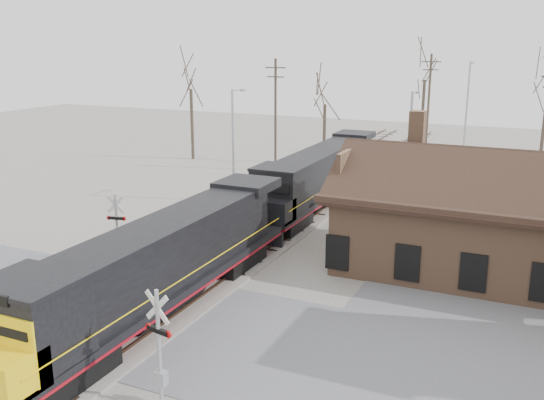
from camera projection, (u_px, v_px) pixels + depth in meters
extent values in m
plane|color=#A29D92|center=(153.00, 321.00, 25.69)|extent=(140.00, 140.00, 0.00)
cube|color=slate|center=(153.00, 320.00, 25.69)|extent=(60.00, 9.00, 0.03)
cube|color=#A29D92|center=(290.00, 225.00, 38.87)|extent=(3.40, 90.00, 0.12)
cube|color=#473323|center=(280.00, 222.00, 39.13)|extent=(0.08, 90.00, 0.14)
cube|color=#473323|center=(301.00, 225.00, 38.55)|extent=(0.08, 90.00, 0.14)
cube|color=#A29D92|center=(229.00, 217.00, 40.68)|extent=(3.40, 90.00, 0.12)
cube|color=#473323|center=(219.00, 214.00, 40.94)|extent=(0.08, 90.00, 0.14)
cube|color=#473323|center=(238.00, 217.00, 40.37)|extent=(0.08, 90.00, 0.14)
cube|color=#866045|center=(484.00, 233.00, 30.91)|extent=(14.00, 8.00, 4.00)
cube|color=black|center=(488.00, 193.00, 30.38)|extent=(15.20, 9.20, 0.30)
cube|color=black|center=(485.00, 183.00, 28.10)|extent=(15.00, 4.71, 2.66)
cube|color=black|center=(494.00, 166.00, 32.15)|extent=(15.00, 4.71, 2.66)
cube|color=#866045|center=(417.00, 131.00, 32.62)|extent=(0.80, 0.80, 2.20)
cube|color=black|center=(59.00, 371.00, 20.78)|extent=(2.38, 3.81, 0.95)
cube|color=black|center=(231.00, 258.00, 31.68)|extent=(2.38, 3.81, 0.95)
cube|color=black|center=(162.00, 286.00, 26.04)|extent=(2.86, 19.06, 0.33)
cube|color=maroon|center=(162.00, 291.00, 26.09)|extent=(2.88, 19.06, 0.11)
cube|color=black|center=(176.00, 245.00, 26.71)|extent=(2.48, 13.82, 2.67)
cube|color=black|center=(34.00, 321.00, 19.46)|extent=(2.86, 2.67, 2.67)
cube|color=black|center=(285.00, 222.00, 37.99)|extent=(2.38, 3.81, 0.95)
cube|color=black|center=(346.00, 182.00, 48.88)|extent=(2.38, 3.81, 0.95)
cube|color=black|center=(319.00, 189.00, 43.24)|extent=(2.86, 19.06, 0.33)
cube|color=maroon|center=(319.00, 192.00, 43.30)|extent=(2.88, 19.06, 0.11)
cube|color=black|center=(326.00, 166.00, 43.92)|extent=(2.48, 13.82, 2.67)
cube|color=black|center=(280.00, 190.00, 36.67)|extent=(2.86, 2.67, 2.67)
cube|color=black|center=(268.00, 210.00, 35.45)|extent=(2.86, 1.71, 1.33)
cube|color=black|center=(261.00, 237.00, 34.97)|extent=(2.67, 0.25, 0.95)
cylinder|color=#A5A8AD|center=(159.00, 348.00, 19.37)|extent=(0.14, 0.14, 3.98)
cube|color=silver|center=(157.00, 307.00, 19.02)|extent=(1.03, 0.24, 1.04)
cube|color=silver|center=(157.00, 307.00, 19.02)|extent=(1.03, 0.24, 1.04)
cube|color=black|center=(158.00, 331.00, 19.22)|extent=(0.91, 0.32, 0.15)
cylinder|color=#B20C0C|center=(149.00, 327.00, 19.48)|extent=(0.25, 0.13, 0.24)
cylinder|color=#B20C0C|center=(168.00, 334.00, 18.97)|extent=(0.25, 0.13, 0.24)
cube|color=#A5A8AD|center=(161.00, 378.00, 19.65)|extent=(0.40, 0.30, 0.50)
cylinder|color=#A5A8AD|center=(117.00, 228.00, 32.13)|extent=(0.13, 0.13, 3.76)
cube|color=silver|center=(115.00, 204.00, 31.79)|extent=(0.97, 0.26, 0.98)
cube|color=silver|center=(115.00, 204.00, 31.79)|extent=(0.97, 0.26, 0.98)
cube|color=black|center=(116.00, 218.00, 31.98)|extent=(0.86, 0.34, 0.14)
cylinder|color=#B20C0C|center=(124.00, 219.00, 31.90)|extent=(0.24, 0.13, 0.23)
cylinder|color=#B20C0C|center=(109.00, 218.00, 32.06)|extent=(0.24, 0.13, 0.23)
cube|color=#A5A8AD|center=(118.00, 247.00, 32.39)|extent=(0.38, 0.28, 0.47)
cylinder|color=#A5A8AD|center=(233.00, 147.00, 43.88)|extent=(0.18, 0.18, 8.22)
cylinder|color=#A5A8AD|center=(238.00, 90.00, 43.66)|extent=(0.12, 1.80, 0.12)
cube|color=#A5A8AD|center=(243.00, 90.00, 44.39)|extent=(0.25, 0.50, 0.12)
cylinder|color=#A5A8AD|center=(409.00, 154.00, 40.70)|extent=(0.18, 0.18, 8.33)
cylinder|color=#A5A8AD|center=(415.00, 92.00, 40.46)|extent=(0.12, 1.80, 0.12)
cube|color=#A5A8AD|center=(418.00, 92.00, 41.19)|extent=(0.25, 0.50, 0.12)
cylinder|color=#A5A8AD|center=(466.00, 117.00, 54.72)|extent=(0.18, 0.18, 9.82)
cylinder|color=#A5A8AD|center=(472.00, 62.00, 54.30)|extent=(0.12, 1.80, 0.12)
cube|color=#A5A8AD|center=(473.00, 63.00, 55.03)|extent=(0.25, 0.50, 0.12)
cylinder|color=#382D23|center=(275.00, 116.00, 54.53)|extent=(0.24, 0.24, 10.06)
cube|color=#382D23|center=(276.00, 68.00, 53.46)|extent=(2.00, 0.10, 0.10)
cube|color=#382D23|center=(276.00, 77.00, 53.66)|extent=(1.60, 0.10, 0.10)
cylinder|color=#382D23|center=(428.00, 105.00, 62.34)|extent=(0.24, 0.24, 10.32)
cube|color=#382D23|center=(431.00, 62.00, 61.24)|extent=(2.00, 0.10, 0.10)
cube|color=#382D23|center=(431.00, 70.00, 61.44)|extent=(1.60, 0.10, 0.10)
cylinder|color=#382D23|center=(192.00, 124.00, 60.44)|extent=(0.32, 0.32, 6.97)
cylinder|color=#382D23|center=(324.00, 134.00, 58.52)|extent=(0.32, 0.32, 5.69)
cylinder|color=#382D23|center=(422.00, 116.00, 64.49)|extent=(0.32, 0.32, 7.61)
cylinder|color=#382D23|center=(543.00, 129.00, 57.18)|extent=(0.32, 0.32, 7.03)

